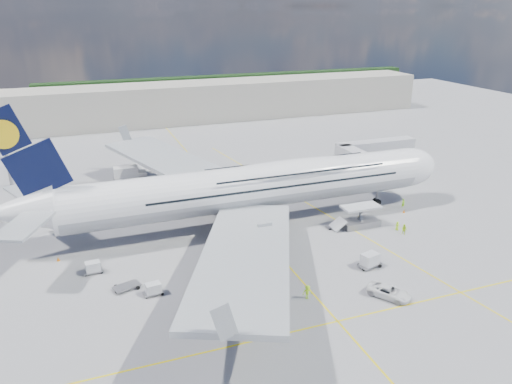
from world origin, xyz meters
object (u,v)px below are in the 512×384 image
object	(u,v)px
dolly_back	(93,267)
dolly_row_a	(127,286)
service_van	(389,292)
cone_wing_right_inner	(248,249)
dolly_row_c	(229,279)
cone_wing_left_inner	(202,211)
light_mast	(1,124)
dolly_nose_far	(370,260)
crew_loader	(404,230)
cone_tail	(58,259)
dolly_nose_near	(334,226)
catering_truck_outer	(130,177)
baggage_tug	(224,256)
cone_wing_left_outer	(142,183)
catering_truck_inner	(150,198)
dolly_row_b	(153,289)
jet_bridge	(369,153)
crew_van	(397,226)
crew_tug	(307,292)
crew_wing	(201,265)
crew_nose	(403,203)
cone_nose	(404,211)
cargo_loader	(359,219)
cone_wing_right_outer	(244,339)

from	to	relation	value
dolly_back	dolly_row_a	bearing A→B (deg)	-61.54
service_van	cone_wing_right_inner	bearing A→B (deg)	90.22
dolly_row_c	cone_wing_left_inner	xyz separation A→B (m)	(3.06, 25.81, -0.63)
light_mast	dolly_nose_far	xyz separation A→B (m)	(50.74, -54.99, -12.07)
crew_loader	cone_tail	world-z (taller)	crew_loader
dolly_nose_near	catering_truck_outer	size ratio (longest dim) A/B	0.40
baggage_tug	cone_wing_left_outer	bearing A→B (deg)	108.91
dolly_row_c	dolly_back	xyz separation A→B (m)	(-16.80, 9.75, 0.02)
catering_truck_inner	dolly_row_a	bearing A→B (deg)	-112.94
dolly_row_b	cone_wing_left_outer	bearing A→B (deg)	76.62
jet_bridge	baggage_tug	distance (m)	44.27
jet_bridge	catering_truck_outer	world-z (taller)	jet_bridge
baggage_tug	cone_wing_right_inner	size ratio (longest dim) A/B	4.38
light_mast	dolly_back	distance (m)	46.69
crew_loader	crew_van	world-z (taller)	crew_loader
dolly_row_c	crew_tug	bearing A→B (deg)	-24.50
dolly_back	dolly_nose_near	size ratio (longest dim) A/B	1.03
dolly_row_b	dolly_row_a	bearing A→B (deg)	132.14
service_van	crew_wing	xyz separation A→B (m)	(-20.87, 15.19, 0.13)
crew_nose	cone_nose	distance (m)	2.36
crew_van	cone_wing_right_inner	world-z (taller)	crew_van
dolly_nose_near	cone_nose	size ratio (longest dim) A/B	4.66
cargo_loader	crew_tug	bearing A→B (deg)	-136.36
light_mast	dolly_row_c	world-z (taller)	light_mast
crew_tug	cone_nose	bearing A→B (deg)	45.58
dolly_nose_far	dolly_row_c	bearing A→B (deg)	157.51
crew_loader	dolly_row_b	bearing A→B (deg)	-118.06
dolly_row_b	cone_wing_right_inner	world-z (taller)	dolly_row_b
dolly_row_a	dolly_row_c	size ratio (longest dim) A/B	1.31
crew_loader	crew_wing	distance (m)	34.05
dolly_nose_near	crew_nose	distance (m)	16.54
dolly_row_a	crew_nose	size ratio (longest dim) A/B	2.13
dolly_row_b	cone_tail	bearing A→B (deg)	122.44
crew_nose	jet_bridge	bearing A→B (deg)	79.07
dolly_row_b	light_mast	bearing A→B (deg)	104.72
service_van	cone_wing_right_outer	distance (m)	20.41
jet_bridge	dolly_back	world-z (taller)	jet_bridge
dolly_back	crew_nose	bearing A→B (deg)	0.40
cone_wing_right_inner	cone_wing_right_outer	bearing A→B (deg)	-110.60
crew_nose	crew_wing	distance (m)	42.04
dolly_row_b	crew_tug	bearing A→B (deg)	-30.15
service_van	crew_van	world-z (taller)	service_van
dolly_nose_near	crew_tug	world-z (taller)	crew_tug
service_van	cone_wing_right_outer	world-z (taller)	service_van
jet_bridge	crew_tug	world-z (taller)	jet_bridge
dolly_row_c	cone_tail	bearing A→B (deg)	158.32
dolly_row_b	cone_tail	distance (m)	18.25
dolly_nose_near	cone_wing_right_inner	world-z (taller)	cone_wing_right_inner
crew_wing	catering_truck_inner	bearing A→B (deg)	20.73
dolly_back	dolly_nose_near	world-z (taller)	dolly_back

